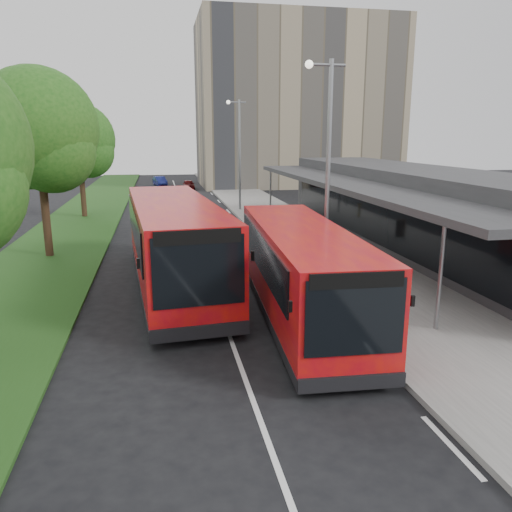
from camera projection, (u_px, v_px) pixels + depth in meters
The scene contains 17 objects.
ground at pixel (221, 312), 16.25m from camera, with size 120.00×120.00×0.00m, color black.
pavement at pixel (269, 213), 36.43m from camera, with size 5.00×80.00×0.15m, color slate.
grass_verge at pixel (83, 219), 34.03m from camera, with size 5.00×80.00×0.10m, color #214817.
lane_centre_line at pixel (191, 229), 30.56m from camera, with size 0.12×70.00×0.01m, color silver.
kerb_dashes at pixel (234, 217), 34.99m from camera, with size 0.12×56.00×0.01m.
office_block at pixel (296, 105), 56.80m from camera, with size 22.00×12.00×18.00m, color tan.
station_building at pixel (412, 207), 25.41m from camera, with size 7.70×26.00×4.00m.
tree_mid at pixel (38, 136), 22.28m from camera, with size 5.36×5.36×8.61m.
tree_far at pixel (79, 144), 33.86m from camera, with size 4.85×4.85×7.79m.
lamp_post_near at pixel (326, 161), 17.81m from camera, with size 1.44×0.28×8.00m.
lamp_post_far at pixel (238, 148), 36.90m from camera, with size 1.44×0.28×8.00m.
bus_main at pixel (301, 272), 15.42m from camera, with size 3.16×10.33×2.89m.
bus_second at pixel (174, 244), 18.53m from camera, with size 3.86×11.73×3.27m.
litter_bin at pixel (302, 231), 26.64m from camera, with size 0.51×0.51×0.92m, color #342015.
bollard at pixel (268, 213), 33.07m from camera, with size 0.15×0.15×0.93m, color #E9A50C.
car_near at pixel (189, 184), 53.30m from camera, with size 1.20×2.99×1.02m, color #540C0E.
car_far at pixel (160, 181), 57.24m from camera, with size 1.12×3.21×1.06m, color navy.
Camera 1 is at (-1.80, -15.30, 5.59)m, focal length 35.00 mm.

